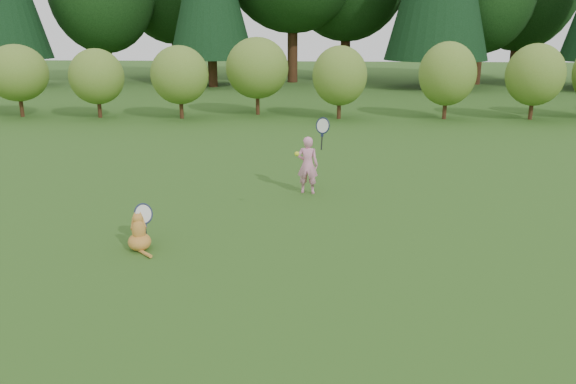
# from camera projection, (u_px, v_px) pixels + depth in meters

# --- Properties ---
(ground) EXTENTS (100.00, 100.00, 0.00)m
(ground) POSITION_uv_depth(u_px,v_px,m) (270.00, 255.00, 7.92)
(ground) COLOR #1B4914
(ground) RESTS_ON ground
(shrub_row) EXTENTS (28.00, 3.00, 2.80)m
(shrub_row) POSITION_uv_depth(u_px,v_px,m) (308.00, 78.00, 19.98)
(shrub_row) COLOR olive
(shrub_row) RESTS_ON ground
(child) EXTENTS (0.64, 0.40, 1.67)m
(child) POSITION_uv_depth(u_px,v_px,m) (308.00, 164.00, 10.76)
(child) COLOR pink
(child) RESTS_ON ground
(cat) EXTENTS (0.54, 0.86, 0.74)m
(cat) POSITION_uv_depth(u_px,v_px,m) (139.00, 230.00, 8.07)
(cat) COLOR #B47422
(cat) RESTS_ON ground
(tennis_ball) EXTENTS (0.08, 0.08, 0.08)m
(tennis_ball) POSITION_uv_depth(u_px,v_px,m) (297.00, 154.00, 9.02)
(tennis_ball) COLOR #C6DF1A
(tennis_ball) RESTS_ON ground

